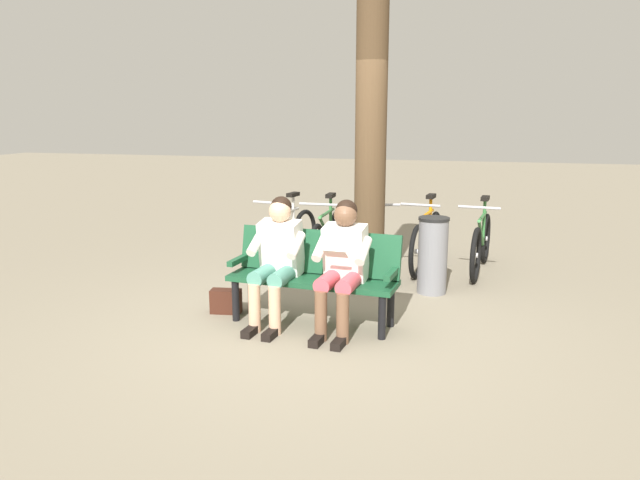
{
  "coord_description": "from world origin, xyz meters",
  "views": [
    {
      "loc": [
        -1.34,
        5.2,
        1.98
      ],
      "look_at": [
        0.09,
        -0.36,
        0.75
      ],
      "focal_mm": 33.83,
      "sensor_mm": 36.0,
      "label": 1
    }
  ],
  "objects_px": {
    "bicycle_blue": "(426,241)",
    "bicycle_silver": "(327,240)",
    "handbag": "(226,301)",
    "litter_bin": "(433,255)",
    "bicycle_red": "(481,244)",
    "tree_trunk": "(371,135)",
    "person_companion": "(277,255)",
    "person_reading": "(342,260)",
    "bicycle_black": "(287,238)",
    "bench": "(315,270)",
    "bicycle_green": "(376,240)"
  },
  "relations": [
    {
      "from": "bench",
      "to": "bicycle_blue",
      "type": "bearing_deg",
      "value": -105.72
    },
    {
      "from": "bench",
      "to": "person_companion",
      "type": "height_order",
      "value": "person_companion"
    },
    {
      "from": "bicycle_blue",
      "to": "bicycle_black",
      "type": "distance_m",
      "value": 1.8
    },
    {
      "from": "person_reading",
      "to": "tree_trunk",
      "type": "distance_m",
      "value": 1.74
    },
    {
      "from": "tree_trunk",
      "to": "bicycle_blue",
      "type": "bearing_deg",
      "value": -117.07
    },
    {
      "from": "person_companion",
      "to": "bicycle_red",
      "type": "height_order",
      "value": "person_companion"
    },
    {
      "from": "litter_bin",
      "to": "bench",
      "type": "bearing_deg",
      "value": 50.03
    },
    {
      "from": "bicycle_blue",
      "to": "bicycle_silver",
      "type": "distance_m",
      "value": 1.27
    },
    {
      "from": "tree_trunk",
      "to": "bicycle_black",
      "type": "distance_m",
      "value": 2.0
    },
    {
      "from": "tree_trunk",
      "to": "bicycle_black",
      "type": "xyz_separation_m",
      "value": [
        1.22,
        -0.81,
        -1.37
      ]
    },
    {
      "from": "person_reading",
      "to": "bicycle_black",
      "type": "distance_m",
      "value": 2.52
    },
    {
      "from": "bench",
      "to": "bicycle_green",
      "type": "height_order",
      "value": "bicycle_green"
    },
    {
      "from": "person_reading",
      "to": "litter_bin",
      "type": "relative_size",
      "value": 1.41
    },
    {
      "from": "litter_bin",
      "to": "bicycle_black",
      "type": "xyz_separation_m",
      "value": [
        1.93,
        -0.78,
        -0.07
      ]
    },
    {
      "from": "tree_trunk",
      "to": "bicycle_green",
      "type": "distance_m",
      "value": 1.68
    },
    {
      "from": "tree_trunk",
      "to": "bicycle_blue",
      "type": "relative_size",
      "value": 2.06
    },
    {
      "from": "bicycle_blue",
      "to": "person_reading",
      "type": "bearing_deg",
      "value": -4.94
    },
    {
      "from": "bench",
      "to": "bicycle_green",
      "type": "relative_size",
      "value": 1.0
    },
    {
      "from": "bicycle_silver",
      "to": "bicycle_blue",
      "type": "bearing_deg",
      "value": 102.04
    },
    {
      "from": "bicycle_red",
      "to": "litter_bin",
      "type": "bearing_deg",
      "value": -19.85
    },
    {
      "from": "bicycle_green",
      "to": "bicycle_silver",
      "type": "bearing_deg",
      "value": -92.65
    },
    {
      "from": "handbag",
      "to": "bench",
      "type": "bearing_deg",
      "value": 179.86
    },
    {
      "from": "person_reading",
      "to": "tree_trunk",
      "type": "xyz_separation_m",
      "value": [
        -0.01,
        -1.38,
        1.06
      ]
    },
    {
      "from": "bicycle_black",
      "to": "tree_trunk",
      "type": "bearing_deg",
      "value": 67.57
    },
    {
      "from": "tree_trunk",
      "to": "bicycle_red",
      "type": "relative_size",
      "value": 2.06
    },
    {
      "from": "bicycle_green",
      "to": "bicycle_black",
      "type": "distance_m",
      "value": 1.16
    },
    {
      "from": "handbag",
      "to": "bicycle_silver",
      "type": "relative_size",
      "value": 0.18
    },
    {
      "from": "litter_bin",
      "to": "bicycle_red",
      "type": "height_order",
      "value": "bicycle_red"
    },
    {
      "from": "person_reading",
      "to": "bicycle_silver",
      "type": "distance_m",
      "value": 2.34
    },
    {
      "from": "bench",
      "to": "person_reading",
      "type": "height_order",
      "value": "person_reading"
    },
    {
      "from": "person_reading",
      "to": "handbag",
      "type": "xyz_separation_m",
      "value": [
        1.23,
        -0.2,
        -0.54
      ]
    },
    {
      "from": "person_companion",
      "to": "handbag",
      "type": "xyz_separation_m",
      "value": [
        0.59,
        -0.14,
        -0.54
      ]
    },
    {
      "from": "bicycle_blue",
      "to": "bicycle_green",
      "type": "relative_size",
      "value": 1.02
    },
    {
      "from": "handbag",
      "to": "person_companion",
      "type": "bearing_deg",
      "value": 166.96
    },
    {
      "from": "bench",
      "to": "bicycle_green",
      "type": "bearing_deg",
      "value": -91.03
    },
    {
      "from": "tree_trunk",
      "to": "bicycle_red",
      "type": "distance_m",
      "value": 2.13
    },
    {
      "from": "handbag",
      "to": "bicycle_red",
      "type": "relative_size",
      "value": 0.18
    },
    {
      "from": "litter_bin",
      "to": "bicycle_green",
      "type": "distance_m",
      "value": 1.23
    },
    {
      "from": "handbag",
      "to": "bicycle_green",
      "type": "height_order",
      "value": "bicycle_green"
    },
    {
      "from": "bench",
      "to": "bicycle_silver",
      "type": "height_order",
      "value": "bicycle_silver"
    },
    {
      "from": "person_reading",
      "to": "litter_bin",
      "type": "xyz_separation_m",
      "value": [
        -0.71,
        -1.41,
        -0.24
      ]
    },
    {
      "from": "bicycle_red",
      "to": "bench",
      "type": "bearing_deg",
      "value": -27.46
    },
    {
      "from": "bicycle_blue",
      "to": "bicycle_green",
      "type": "distance_m",
      "value": 0.64
    },
    {
      "from": "person_reading",
      "to": "bicycle_green",
      "type": "bearing_deg",
      "value": -83.1
    },
    {
      "from": "bench",
      "to": "tree_trunk",
      "type": "xyz_separation_m",
      "value": [
        -0.31,
        -1.19,
        1.22
      ]
    },
    {
      "from": "bicycle_blue",
      "to": "person_companion",
      "type": "bearing_deg",
      "value": -18.57
    },
    {
      "from": "litter_bin",
      "to": "person_reading",
      "type": "bearing_deg",
      "value": 63.15
    },
    {
      "from": "bicycle_red",
      "to": "bicycle_blue",
      "type": "bearing_deg",
      "value": -84.68
    },
    {
      "from": "bicycle_black",
      "to": "bench",
      "type": "bearing_deg",
      "value": 35.56
    },
    {
      "from": "bicycle_red",
      "to": "bicycle_black",
      "type": "distance_m",
      "value": 2.47
    }
  ]
}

